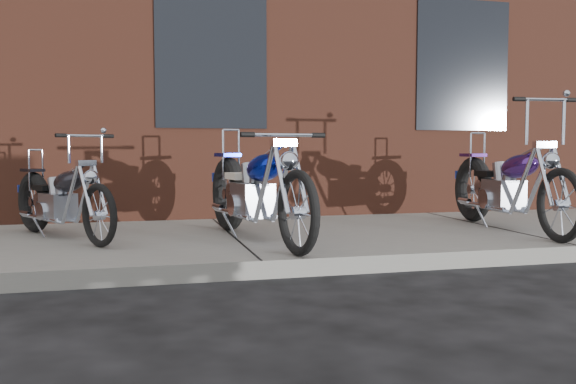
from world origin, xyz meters
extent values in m
plane|color=#2D2D30|center=(0.00, 0.00, 0.00)|extent=(120.00, 120.00, 0.00)
cube|color=gray|center=(0.00, 1.50, 0.07)|extent=(22.00, 3.00, 0.15)
cube|color=brown|center=(0.00, 8.00, 4.00)|extent=(22.00, 10.00, 8.00)
torus|color=black|center=(3.04, 1.77, 0.55)|extent=(0.21, 0.80, 0.79)
torus|color=black|center=(2.92, 0.04, 0.51)|extent=(0.13, 0.72, 0.72)
cube|color=gray|center=(2.99, 1.07, 0.54)|extent=(0.34, 0.46, 0.33)
ellipsoid|color=#49227A|center=(2.97, 0.76, 0.86)|extent=(0.33, 0.63, 0.34)
cube|color=black|center=(3.01, 1.35, 0.76)|extent=(0.29, 0.33, 0.07)
cylinder|color=silver|center=(2.93, 0.18, 0.80)|extent=(0.07, 0.32, 0.59)
cylinder|color=silver|center=(2.94, 0.32, 1.53)|extent=(0.61, 0.08, 0.03)
cylinder|color=silver|center=(3.04, 1.68, 0.97)|extent=(0.03, 0.03, 0.53)
cylinder|color=silver|center=(3.14, 1.30, 0.39)|extent=(0.12, 0.99, 0.05)
torus|color=black|center=(0.06, 1.71, 0.55)|extent=(0.30, 0.82, 0.80)
torus|color=black|center=(0.37, -0.02, 0.51)|extent=(0.21, 0.73, 0.73)
cube|color=gray|center=(0.18, 1.01, 0.54)|extent=(0.39, 0.50, 0.34)
ellipsoid|color=#0B1CAE|center=(0.24, 0.70, 0.87)|extent=(0.39, 0.66, 0.34)
cube|color=silver|center=(0.13, 1.29, 0.76)|extent=(0.32, 0.36, 0.07)
cylinder|color=silver|center=(0.34, 0.12, 0.81)|extent=(0.10, 0.33, 0.60)
cylinder|color=silver|center=(0.32, 0.26, 1.17)|extent=(0.61, 0.14, 0.03)
cylinder|color=silver|center=(0.07, 1.62, 0.98)|extent=(0.03, 0.03, 0.54)
cylinder|color=silver|center=(0.27, 1.27, 0.40)|extent=(0.23, 1.00, 0.05)
torus|color=black|center=(-1.94, 2.13, 0.47)|extent=(0.44, 0.62, 0.65)
torus|color=black|center=(-1.22, 0.92, 0.44)|extent=(0.35, 0.53, 0.58)
cube|color=gray|center=(-1.65, 1.64, 0.46)|extent=(0.40, 0.44, 0.27)
ellipsoid|color=black|center=(-1.52, 1.42, 0.73)|extent=(0.45, 0.55, 0.28)
cube|color=black|center=(-1.77, 1.84, 0.64)|extent=(0.31, 0.33, 0.05)
cylinder|color=silver|center=(-1.27, 1.01, 0.68)|extent=(0.16, 0.24, 0.48)
cylinder|color=silver|center=(-1.33, 1.11, 1.17)|extent=(0.44, 0.28, 0.03)
cylinder|color=silver|center=(-1.90, 2.07, 0.82)|extent=(0.03, 0.03, 0.43)
cylinder|color=silver|center=(-1.65, 1.86, 0.35)|extent=(0.45, 0.72, 0.04)
camera|label=1|loc=(-0.99, -4.70, 1.04)|focal=38.00mm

